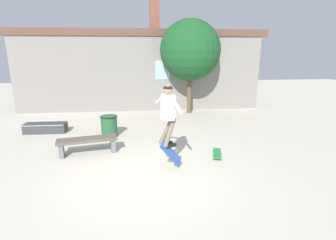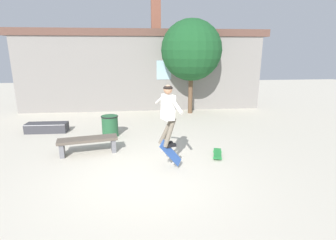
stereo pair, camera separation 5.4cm
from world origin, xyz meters
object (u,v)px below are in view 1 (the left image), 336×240
object	(u,v)px
park_bench	(87,143)
skate_ledge	(46,128)
skater	(168,110)
skateboard_resting	(217,153)
skateboard_flipping	(171,153)
trash_bin	(109,126)
tree_right	(190,50)

from	to	relation	value
park_bench	skate_ledge	size ratio (longest dim) A/B	1.18
skater	skateboard_resting	bearing A→B (deg)	5.44
skater	skateboard_resting	distance (m)	2.21
skateboard_resting	skateboard_flipping	bearing A→B (deg)	-44.00
park_bench	skater	xyz separation A→B (m)	(2.18, -1.30, 1.18)
trash_bin	skater	size ratio (longest dim) A/B	0.49
skateboard_resting	park_bench	bearing A→B (deg)	-82.65
trash_bin	skater	bearing A→B (deg)	-58.87
park_bench	skate_ledge	world-z (taller)	park_bench
park_bench	skater	bearing A→B (deg)	-42.11
park_bench	skateboard_flipping	distance (m)	2.63
skate_ledge	skater	distance (m)	5.59
park_bench	skateboard_resting	size ratio (longest dim) A/B	2.07
tree_right	skater	world-z (taller)	tree_right
skater	skateboard_flipping	distance (m)	1.06
skate_ledge	skater	bearing A→B (deg)	-39.97
park_bench	skater	distance (m)	2.80
skate_ledge	skateboard_flipping	bearing A→B (deg)	-40.21
skate_ledge	skater	size ratio (longest dim) A/B	0.98
skateboard_resting	skate_ledge	bearing A→B (deg)	-100.98
skateboard_flipping	trash_bin	bearing A→B (deg)	94.31
park_bench	skateboard_resting	bearing A→B (deg)	-19.94
skateboard_flipping	tree_right	bearing A→B (deg)	48.23
park_bench	skateboard_flipping	xyz separation A→B (m)	(2.24, -1.38, 0.13)
tree_right	skateboard_resting	bearing A→B (deg)	-92.13
trash_bin	skateboard_flipping	world-z (taller)	skateboard_flipping
skate_ledge	skateboard_flipping	xyz separation A→B (m)	(4.14, -3.66, 0.30)
skateboard_flipping	skate_ledge	bearing A→B (deg)	111.64
tree_right	skate_ledge	distance (m)	6.84
skateboard_resting	trash_bin	bearing A→B (deg)	-107.39
skater	skateboard_flipping	size ratio (longest dim) A/B	1.94
trash_bin	skateboard_flipping	distance (m)	3.43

